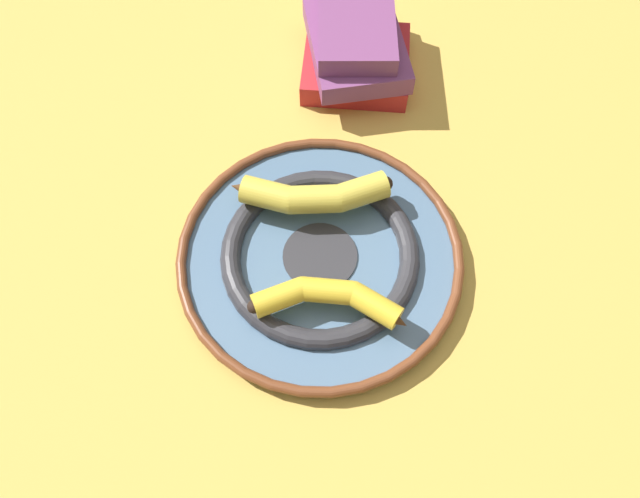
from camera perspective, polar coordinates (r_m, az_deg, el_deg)
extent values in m
plane|color=gold|center=(0.83, 2.44, -0.60)|extent=(2.80, 2.80, 0.00)
cylinder|color=slate|center=(0.82, 0.00, -0.91)|extent=(0.36, 0.36, 0.02)
torus|color=#2D2D33|center=(0.81, 0.00, -0.51)|extent=(0.26, 0.26, 0.03)
cylinder|color=#2D2D33|center=(0.81, 0.00, -0.62)|extent=(0.10, 0.10, 0.00)
torus|color=brown|center=(0.81, 0.00, -0.55)|extent=(0.37, 0.37, 0.01)
cylinder|color=gold|center=(0.82, -4.92, 5.00)|extent=(0.07, 0.07, 0.04)
cylinder|color=gold|center=(0.81, -0.48, 4.56)|extent=(0.06, 0.07, 0.04)
cylinder|color=gold|center=(0.82, 3.91, 5.30)|extent=(0.04, 0.07, 0.04)
sphere|color=gold|center=(0.81, -2.76, 4.48)|extent=(0.04, 0.04, 0.04)
sphere|color=gold|center=(0.81, 1.80, 4.64)|extent=(0.04, 0.04, 0.04)
cone|color=#472D19|center=(0.82, -7.05, 5.51)|extent=(0.04, 0.04, 0.03)
sphere|color=black|center=(0.83, 5.97, 5.95)|extent=(0.02, 0.02, 0.02)
cylinder|color=gold|center=(0.75, 5.10, -5.23)|extent=(0.07, 0.06, 0.03)
cylinder|color=gold|center=(0.75, 0.72, -3.86)|extent=(0.06, 0.07, 0.03)
cylinder|color=gold|center=(0.75, -3.83, -4.47)|extent=(0.03, 0.06, 0.03)
sphere|color=gold|center=(0.75, 3.07, -4.06)|extent=(0.03, 0.03, 0.03)
sphere|color=gold|center=(0.75, -1.63, -3.66)|extent=(0.03, 0.03, 0.03)
cone|color=#472D19|center=(0.74, 7.16, -6.41)|extent=(0.04, 0.03, 0.02)
sphere|color=black|center=(0.75, -6.06, -5.27)|extent=(0.02, 0.02, 0.02)
cube|color=#AD2328|center=(1.00, 3.31, 16.54)|extent=(0.21, 0.21, 0.04)
cube|color=white|center=(1.01, 3.32, 16.69)|extent=(0.20, 0.20, 0.03)
cube|color=#753D70|center=(0.98, 3.32, 18.13)|extent=(0.22, 0.18, 0.03)
cube|color=white|center=(0.99, 3.27, 18.32)|extent=(0.21, 0.17, 0.03)
cube|color=#753D70|center=(0.96, 3.35, 19.68)|extent=(0.20, 0.17, 0.03)
cube|color=white|center=(0.97, 3.35, 19.85)|extent=(0.19, 0.16, 0.03)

